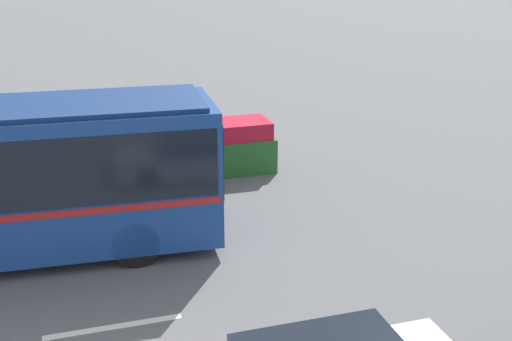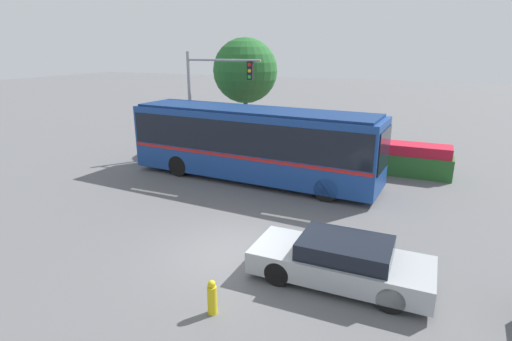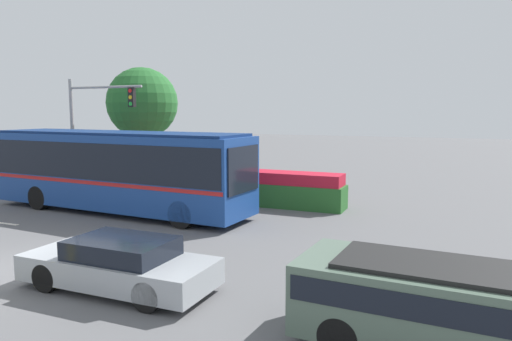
{
  "view_description": "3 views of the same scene",
  "coord_description": "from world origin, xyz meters",
  "px_view_note": "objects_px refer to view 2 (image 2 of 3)",
  "views": [
    {
      "loc": [
        0.25,
        -6.87,
        6.37
      ],
      "look_at": [
        3.71,
        4.35,
        2.18
      ],
      "focal_mm": 44.93,
      "sensor_mm": 36.0,
      "label": 1
    },
    {
      "loc": [
        4.92,
        -9.66,
        5.89
      ],
      "look_at": [
        -0.71,
        3.1,
        1.63
      ],
      "focal_mm": 28.43,
      "sensor_mm": 36.0,
      "label": 2
    },
    {
      "loc": [
        10.27,
        -8.8,
        4.11
      ],
      "look_at": [
        3.86,
        6.18,
        2.08
      ],
      "focal_mm": 33.46,
      "sensor_mm": 36.0,
      "label": 3
    }
  ],
  "objects_px": {
    "street_tree_left": "(245,71)",
    "city_bus": "(253,140)",
    "fire_hydrant": "(212,298)",
    "sedan_foreground": "(341,261)",
    "traffic_light_pole": "(208,90)"
  },
  "relations": [
    {
      "from": "city_bus",
      "to": "traffic_light_pole",
      "type": "relative_size",
      "value": 2.07
    },
    {
      "from": "city_bus",
      "to": "fire_hydrant",
      "type": "xyz_separation_m",
      "value": [
        3.23,
        -9.42,
        -1.46
      ]
    },
    {
      "from": "street_tree_left",
      "to": "city_bus",
      "type": "bearing_deg",
      "value": -62.18
    },
    {
      "from": "fire_hydrant",
      "to": "street_tree_left",
      "type": "bearing_deg",
      "value": 112.58
    },
    {
      "from": "sedan_foreground",
      "to": "street_tree_left",
      "type": "relative_size",
      "value": 0.71
    },
    {
      "from": "city_bus",
      "to": "sedan_foreground",
      "type": "distance_m",
      "value": 8.99
    },
    {
      "from": "traffic_light_pole",
      "to": "street_tree_left",
      "type": "height_order",
      "value": "street_tree_left"
    },
    {
      "from": "city_bus",
      "to": "traffic_light_pole",
      "type": "distance_m",
      "value": 5.21
    },
    {
      "from": "street_tree_left",
      "to": "fire_hydrant",
      "type": "xyz_separation_m",
      "value": [
        6.45,
        -15.51,
        -4.13
      ]
    },
    {
      "from": "city_bus",
      "to": "fire_hydrant",
      "type": "bearing_deg",
      "value": -67.6
    },
    {
      "from": "city_bus",
      "to": "street_tree_left",
      "type": "relative_size",
      "value": 1.82
    },
    {
      "from": "city_bus",
      "to": "sedan_foreground",
      "type": "height_order",
      "value": "city_bus"
    },
    {
      "from": "traffic_light_pole",
      "to": "street_tree_left",
      "type": "xyz_separation_m",
      "value": [
        0.73,
        3.22,
        0.84
      ]
    },
    {
      "from": "sedan_foreground",
      "to": "traffic_light_pole",
      "type": "xyz_separation_m",
      "value": [
        -9.56,
        9.77,
        3.11
      ]
    },
    {
      "from": "sedan_foreground",
      "to": "fire_hydrant",
      "type": "distance_m",
      "value": 3.47
    }
  ]
}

